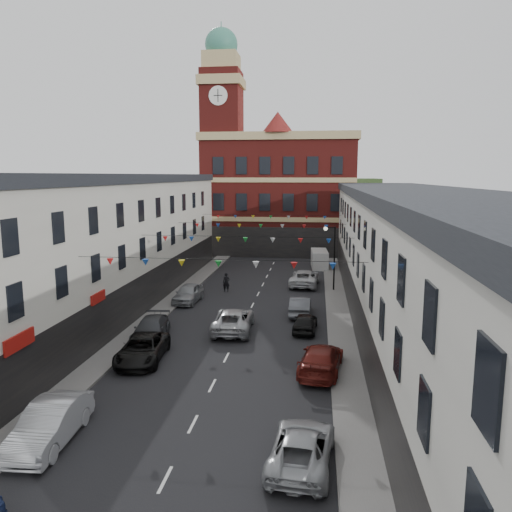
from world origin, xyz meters
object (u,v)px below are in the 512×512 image
at_px(car_left_e, 188,293).
at_px(car_right_d, 305,322).
at_px(car_right_e, 300,306).
at_px(moving_car, 233,320).
at_px(car_right_b, 302,447).
at_px(pedestrian, 226,282).
at_px(car_left_d, 151,329).
at_px(street_lamp, 332,249).
at_px(car_left_c, 142,349).
at_px(car_right_f, 304,278).
at_px(car_right_c, 321,359).
at_px(car_left_b, 50,424).
at_px(white_van, 319,259).

relative_size(car_left_e, car_right_d, 1.18).
xyz_separation_m(car_left_e, car_right_e, (9.51, -2.75, -0.05)).
bearing_deg(moving_car, car_left_e, -58.26).
xyz_separation_m(car_right_b, car_right_e, (-0.73, 20.04, 0.06)).
distance_m(moving_car, pedestrian, 11.68).
xyz_separation_m(car_left_d, car_right_b, (10.23, -13.12, -0.02)).
distance_m(street_lamp, car_left_c, 22.39).
bearing_deg(car_right_f, car_right_c, 97.50).
bearing_deg(street_lamp, car_right_d, -99.48).
bearing_deg(car_right_c, car_right_f, -78.65).
relative_size(street_lamp, car_right_e, 1.36).
bearing_deg(car_left_b, pedestrian, 82.24).
xyz_separation_m(car_left_d, car_left_e, (-0.01, 9.68, 0.08)).
distance_m(car_right_c, car_right_d, 7.20).
xyz_separation_m(car_right_c, pedestrian, (-8.50, 18.04, 0.13)).
bearing_deg(car_left_e, moving_car, -52.16).
bearing_deg(car_right_c, car_left_d, -13.62).
relative_size(car_right_b, car_right_d, 1.25).
distance_m(car_left_c, moving_car, 7.51).
distance_m(car_left_b, moving_car, 16.01).
height_order(car_right_c, car_right_f, car_right_f).
bearing_deg(car_right_f, car_right_e, 93.40).
relative_size(car_left_c, white_van, 1.12).
height_order(street_lamp, white_van, street_lamp).
bearing_deg(car_right_d, moving_car, 9.16).
distance_m(car_right_d, moving_car, 4.94).
distance_m(street_lamp, car_left_d, 19.74).
distance_m(street_lamp, car_right_c, 19.84).
height_order(car_left_b, white_van, white_van).
bearing_deg(street_lamp, car_right_c, -93.07).
xyz_separation_m(car_left_d, white_van, (11.01, 27.01, 0.33)).
relative_size(car_right_c, white_van, 1.13).
relative_size(car_left_e, white_van, 0.99).
height_order(street_lamp, car_left_c, street_lamp).
relative_size(car_right_d, moving_car, 0.68).
distance_m(car_right_e, car_right_f, 10.32).
bearing_deg(car_right_f, pedestrian, 29.69).
distance_m(car_right_b, car_right_e, 20.06).
bearing_deg(car_left_e, car_right_d, -31.25).
bearing_deg(car_left_e, car_right_e, -13.10).
relative_size(car_left_d, car_right_f, 0.84).
xyz_separation_m(street_lamp, car_right_f, (-2.50, 1.93, -3.12)).
relative_size(car_right_c, car_right_f, 0.92).
height_order(car_left_c, car_right_d, car_left_c).
distance_m(car_right_e, moving_car, 6.35).
distance_m(car_left_c, car_right_c, 10.21).
bearing_deg(car_left_b, car_right_c, 35.76).
xyz_separation_m(car_left_b, car_right_e, (9.29, 19.79, -0.09)).
xyz_separation_m(car_left_b, car_right_d, (9.75, 15.74, -0.16)).
bearing_deg(car_right_e, pedestrian, -43.66).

